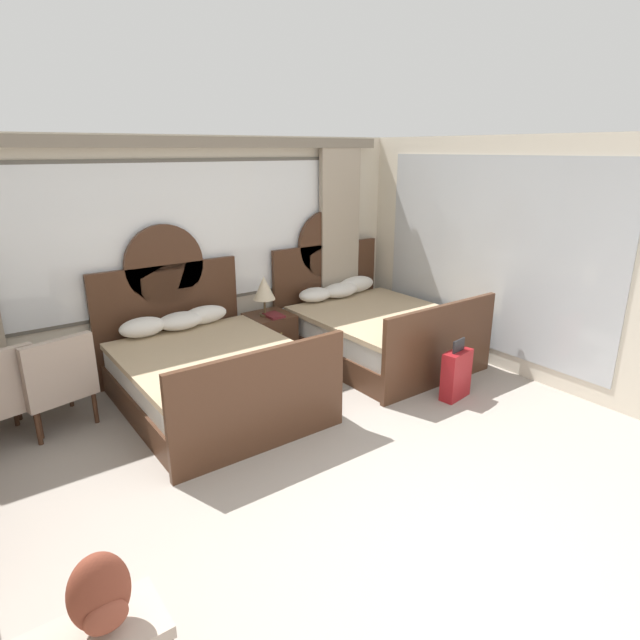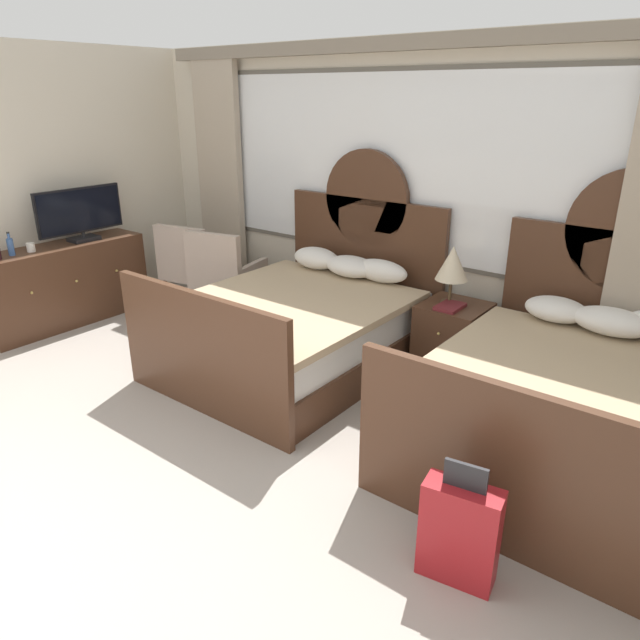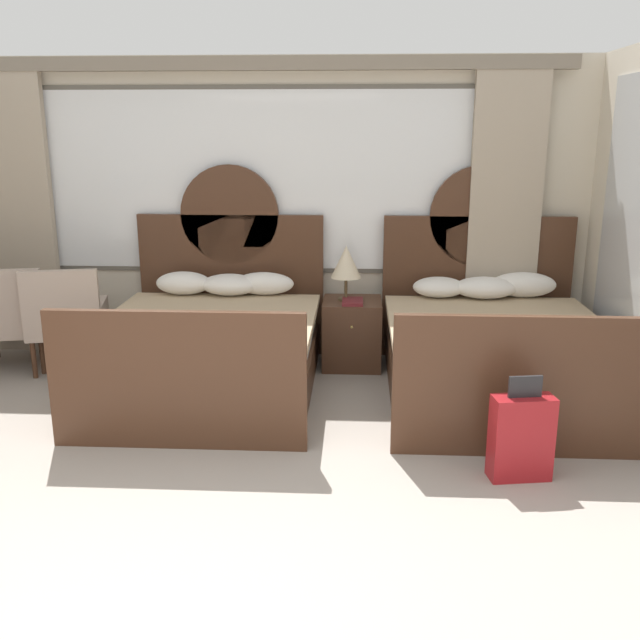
# 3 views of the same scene
# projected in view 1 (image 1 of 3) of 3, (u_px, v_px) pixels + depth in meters

# --- Properties ---
(ground_plane) EXTENTS (24.00, 24.00, 0.00)m
(ground_plane) POSITION_uv_depth(u_px,v_px,m) (439.00, 558.00, 3.44)
(ground_plane) COLOR #9E9389
(wall_back_window) EXTENTS (6.01, 0.22, 2.70)m
(wall_back_window) POSITION_uv_depth(u_px,v_px,m) (183.00, 251.00, 6.06)
(wall_back_window) COLOR beige
(wall_back_window) RESTS_ON ground_plane
(wall_right_mirror) EXTENTS (0.08, 4.59, 2.70)m
(wall_right_mirror) POSITION_uv_depth(u_px,v_px,m) (511.00, 258.00, 6.06)
(wall_right_mirror) COLOR beige
(wall_right_mirror) RESTS_ON ground_plane
(bed_near_window) EXTENTS (1.72, 2.17, 1.77)m
(bed_near_window) POSITION_uv_depth(u_px,v_px,m) (208.00, 371.00, 5.42)
(bed_near_window) COLOR #472B1C
(bed_near_window) RESTS_ON ground_plane
(bed_near_mirror) EXTENTS (1.72, 2.17, 1.77)m
(bed_near_mirror) POSITION_uv_depth(u_px,v_px,m) (373.00, 329.00, 6.70)
(bed_near_mirror) COLOR #472B1C
(bed_near_mirror) RESTS_ON ground_plane
(nightstand_between_beds) EXTENTS (0.52, 0.54, 0.61)m
(nightstand_between_beds) POSITION_uv_depth(u_px,v_px,m) (270.00, 338.00, 6.58)
(nightstand_between_beds) COLOR #472B1C
(nightstand_between_beds) RESTS_ON ground_plane
(table_lamp_on_nightstand) EXTENTS (0.27, 0.27, 0.49)m
(table_lamp_on_nightstand) POSITION_uv_depth(u_px,v_px,m) (264.00, 288.00, 6.35)
(table_lamp_on_nightstand) COLOR brown
(table_lamp_on_nightstand) RESTS_ON nightstand_between_beds
(book_on_nightstand) EXTENTS (0.18, 0.26, 0.03)m
(book_on_nightstand) POSITION_uv_depth(u_px,v_px,m) (274.00, 315.00, 6.40)
(book_on_nightstand) COLOR maroon
(book_on_nightstand) RESTS_ON nightstand_between_beds
(armchair_by_window_left) EXTENTS (0.76, 0.76, 0.94)m
(armchair_by_window_left) POSITION_uv_depth(u_px,v_px,m) (54.00, 381.00, 4.92)
(armchair_by_window_left) COLOR #B29E8E
(armchair_by_window_left) RESTS_ON ground_plane
(backpack_on_bench) EXTENTS (0.28, 0.21, 0.41)m
(backpack_on_bench) POSITION_uv_depth(u_px,v_px,m) (100.00, 595.00, 2.39)
(backpack_on_bench) COLOR brown
(backpack_on_bench) RESTS_ON luggage_bench
(suitcase_on_floor) EXTENTS (0.39, 0.22, 0.66)m
(suitcase_on_floor) POSITION_uv_depth(u_px,v_px,m) (456.00, 374.00, 5.59)
(suitcase_on_floor) COLOR maroon
(suitcase_on_floor) RESTS_ON ground_plane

